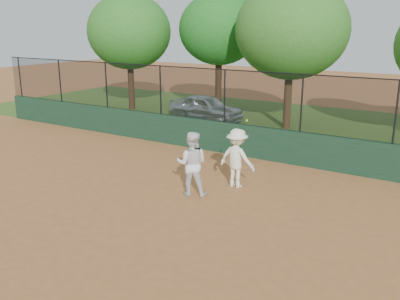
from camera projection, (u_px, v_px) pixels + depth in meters
The scene contains 10 objects.
ground at pixel (132, 207), 12.12m from camera, with size 80.00×80.00×0.00m, color #AC6937.
back_wall at pixel (235, 139), 16.85m from camera, with size 26.00×0.20×1.20m, color #1B3B25.
grass_strip at pixel (292, 125), 21.90m from camera, with size 36.00×12.00×0.01m, color #32551A.
parked_car at pixel (206, 108), 22.79m from camera, with size 1.58×3.93×1.34m, color silver.
player_second at pixel (192, 164), 12.76m from camera, with size 0.91×0.71×1.88m, color white.
player_main at pixel (237, 158), 13.40m from camera, with size 1.20×0.73×2.17m.
fence_assembly at pixel (236, 96), 16.42m from camera, with size 26.00×0.06×2.00m.
tree_0 at pixel (129, 32), 24.97m from camera, with size 4.85×4.41×6.50m.
tree_1 at pixel (219, 29), 23.66m from camera, with size 4.40×4.00×6.46m.
tree_2 at pixel (291, 30), 20.08m from camera, with size 5.20×4.73×6.81m.
Camera 1 is at (7.54, -8.54, 4.77)m, focal length 40.00 mm.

